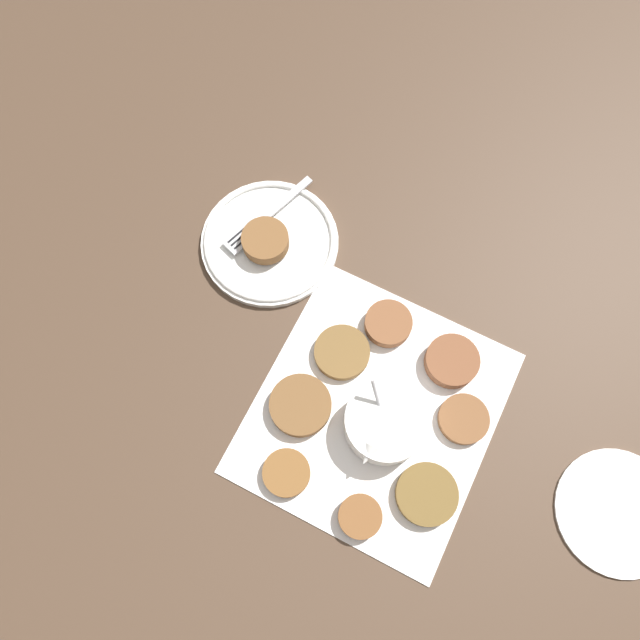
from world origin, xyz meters
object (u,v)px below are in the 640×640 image
(serving_plate, at_px, (270,242))
(fork, at_px, (261,221))
(fritter_on_plate, at_px, (265,241))
(extra_saucer, at_px, (619,512))
(sauce_bowl, at_px, (385,423))

(serving_plate, distance_m, fork, 0.03)
(fritter_on_plate, relative_size, extra_saucer, 0.42)
(fritter_on_plate, height_order, fork, fritter_on_plate)
(sauce_bowl, xyz_separation_m, fork, (-0.18, -0.30, -0.01))
(fritter_on_plate, bearing_deg, sauce_bowl, 61.28)
(serving_plate, relative_size, fritter_on_plate, 2.97)
(fork, relative_size, extra_saucer, 1.02)
(sauce_bowl, relative_size, fritter_on_plate, 1.73)
(sauce_bowl, bearing_deg, serving_plate, -120.18)
(serving_plate, distance_m, fritter_on_plate, 0.02)
(fork, distance_m, extra_saucer, 0.64)
(fritter_on_plate, distance_m, fork, 0.04)
(sauce_bowl, xyz_separation_m, fritter_on_plate, (-0.15, -0.28, 0.00))
(serving_plate, height_order, fritter_on_plate, fritter_on_plate)
(serving_plate, relative_size, extra_saucer, 1.26)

